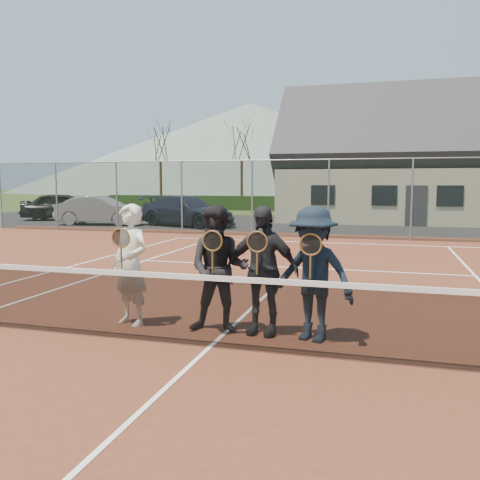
{
  "coord_description": "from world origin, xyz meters",
  "views": [
    {
      "loc": [
        2.13,
        -5.97,
        2.13
      ],
      "look_at": [
        -0.03,
        1.5,
        1.25
      ],
      "focal_mm": 38.0,
      "sensor_mm": 36.0,
      "label": 1
    }
  ],
  "objects": [
    {
      "name": "car_b",
      "position": [
        -11.73,
        16.65,
        0.72
      ],
      "size": [
        4.57,
        2.13,
        1.45
      ],
      "primitive_type": "imported",
      "rotation": [
        0.0,
        0.0,
        1.71
      ],
      "color": "#92949A",
      "rests_on": "ground"
    },
    {
      "name": "tarmac_carpark",
      "position": [
        -4.0,
        20.0,
        0.01
      ],
      "size": [
        40.0,
        12.0,
        0.01
      ],
      "primitive_type": "cube",
      "color": "black",
      "rests_on": "ground"
    },
    {
      "name": "tree_a",
      "position": [
        -16.0,
        33.0,
        5.79
      ],
      "size": [
        3.2,
        3.2,
        7.77
      ],
      "color": "#3B2315",
      "rests_on": "ground"
    },
    {
      "name": "car_c",
      "position": [
        -7.21,
        17.07,
        0.74
      ],
      "size": [
        5.51,
        3.75,
        1.48
      ],
      "primitive_type": "imported",
      "rotation": [
        0.0,
        0.0,
        1.21
      ],
      "color": "black",
      "rests_on": "ground"
    },
    {
      "name": "player_b",
      "position": [
        -0.11,
        0.72,
        0.92
      ],
      "size": [
        0.96,
        0.79,
        1.8
      ],
      "color": "black",
      "rests_on": "court_surface"
    },
    {
      "name": "hill_west",
      "position": [
        -25.0,
        95.0,
        9.0
      ],
      "size": [
        110.0,
        110.0,
        18.0
      ],
      "primitive_type": "cone",
      "color": "slate",
      "rests_on": "ground"
    },
    {
      "name": "player_c",
      "position": [
        0.49,
        0.79,
        0.92
      ],
      "size": [
        1.09,
        0.55,
        1.8
      ],
      "color": "black",
      "rests_on": "court_surface"
    },
    {
      "name": "tree_b",
      "position": [
        -9.0,
        33.0,
        5.79
      ],
      "size": [
        3.2,
        3.2,
        7.77
      ],
      "color": "#3D2416",
      "rests_on": "ground"
    },
    {
      "name": "player_d",
      "position": [
        1.22,
        0.68,
        0.92
      ],
      "size": [
        1.31,
        0.98,
        1.8
      ],
      "color": "black",
      "rests_on": "court_surface"
    },
    {
      "name": "clubhouse",
      "position": [
        4.0,
        24.0,
        3.99
      ],
      "size": [
        15.6,
        8.2,
        7.7
      ],
      "color": "beige",
      "rests_on": "ground"
    },
    {
      "name": "player_a",
      "position": [
        -1.48,
        0.7,
        0.92
      ],
      "size": [
        0.77,
        0.63,
        1.8
      ],
      "color": "white",
      "rests_on": "court_surface"
    },
    {
      "name": "tennis_net",
      "position": [
        0.0,
        0.0,
        0.54
      ],
      "size": [
        11.68,
        0.08,
        1.1
      ],
      "color": "slate",
      "rests_on": "ground"
    },
    {
      "name": "car_a",
      "position": [
        -15.56,
        19.04,
        0.79
      ],
      "size": [
        4.97,
        3.57,
        1.57
      ],
      "primitive_type": "imported",
      "rotation": [
        0.0,
        0.0,
        1.99
      ],
      "color": "black",
      "rests_on": "ground"
    },
    {
      "name": "hedge_row",
      "position": [
        0.0,
        32.0,
        0.55
      ],
      "size": [
        40.0,
        1.2,
        1.1
      ],
      "primitive_type": "cube",
      "color": "black",
      "rests_on": "ground"
    },
    {
      "name": "court_markings",
      "position": [
        0.0,
        0.0,
        0.02
      ],
      "size": [
        11.03,
        23.83,
        0.01
      ],
      "color": "white",
      "rests_on": "court_surface"
    },
    {
      "name": "ground",
      "position": [
        0.0,
        20.0,
        0.0
      ],
      "size": [
        220.0,
        220.0,
        0.0
      ],
      "primitive_type": "plane",
      "color": "#334819",
      "rests_on": "ground"
    },
    {
      "name": "court_surface",
      "position": [
        0.0,
        0.0,
        0.01
      ],
      "size": [
        30.0,
        30.0,
        0.02
      ],
      "primitive_type": "cube",
      "color": "#562819",
      "rests_on": "ground"
    },
    {
      "name": "perimeter_fence",
      "position": [
        0.0,
        13.5,
        1.52
      ],
      "size": [
        30.07,
        0.07,
        3.02
      ],
      "color": "slate",
      "rests_on": "ground"
    },
    {
      "name": "tree_c",
      "position": [
        2.0,
        33.0,
        5.79
      ],
      "size": [
        3.2,
        3.2,
        7.77
      ],
      "color": "#3A2715",
      "rests_on": "ground"
    }
  ]
}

